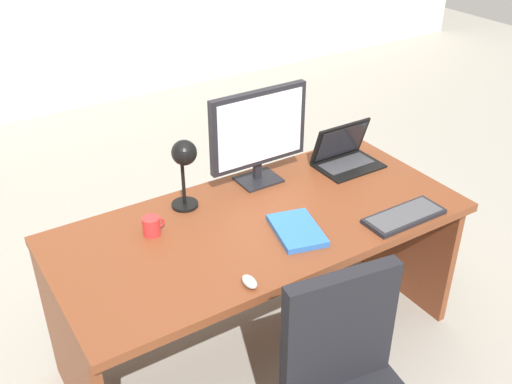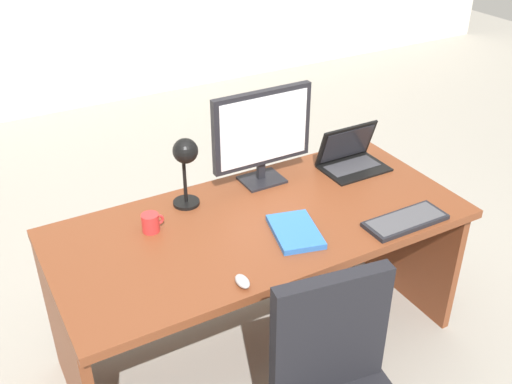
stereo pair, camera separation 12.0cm
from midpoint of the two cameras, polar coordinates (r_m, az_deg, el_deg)
ground at (r=4.13m, az=-9.09°, el=-1.16°), size 12.00×12.00×0.00m
desk at (r=2.73m, az=1.18°, el=-5.70°), size 1.80×0.83×0.73m
monitor at (r=2.76m, az=1.86°, el=5.81°), size 0.50×0.16×0.46m
laptop at (r=3.03m, az=10.08°, el=3.58°), size 0.32×0.23×0.21m
keyboard at (r=2.65m, az=15.37°, el=-2.68°), size 0.37×0.15×0.02m
mouse at (r=2.22m, az=0.25°, el=-8.57°), size 0.05×0.08×0.04m
desk_lamp at (r=2.57m, az=-5.44°, el=3.12°), size 0.12×0.14×0.34m
book at (r=2.50m, az=5.15°, el=-3.81°), size 0.24×0.31×0.03m
coffee_mug at (r=2.52m, az=-8.69°, el=-2.94°), size 0.10×0.07×0.08m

